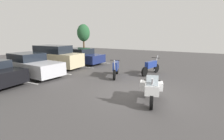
{
  "coord_description": "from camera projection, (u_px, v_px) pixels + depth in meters",
  "views": [
    {
      "loc": [
        -7.69,
        -2.87,
        2.83
      ],
      "look_at": [
        -0.41,
        1.19,
        1.08
      ],
      "focal_mm": 27.37,
      "sensor_mm": 36.0,
      "label": 1
    }
  ],
  "objects": [
    {
      "name": "ground",
      "position": [
        137.0,
        93.0,
        8.53
      ],
      "size": [
        44.0,
        44.0,
        0.1
      ],
      "primitive_type": "cube",
      "color": "#423F3F"
    },
    {
      "name": "motorcycle_touring",
      "position": [
        152.0,
        88.0,
        7.11
      ],
      "size": [
        2.13,
        1.15,
        1.33
      ],
      "color": "black",
      "rests_on": "ground"
    },
    {
      "name": "motorcycle_second",
      "position": [
        151.0,
        66.0,
        12.17
      ],
      "size": [
        2.26,
        0.77,
        1.29
      ],
      "color": "black",
      "rests_on": "ground"
    },
    {
      "name": "motorcycle_third",
      "position": [
        116.0,
        68.0,
        11.43
      ],
      "size": [
        2.22,
        1.01,
        1.29
      ],
      "color": "black",
      "rests_on": "ground"
    },
    {
      "name": "parking_stripes",
      "position": [
        13.0,
        79.0,
        10.98
      ],
      "size": [
        16.74,
        4.91,
        0.01
      ],
      "color": "silver",
      "rests_on": "ground"
    },
    {
      "name": "car_silver",
      "position": [
        31.0,
        65.0,
        11.73
      ],
      "size": [
        2.21,
        4.95,
        1.56
      ],
      "color": "#B7B7BC",
      "rests_on": "ground"
    },
    {
      "name": "car_champagne",
      "position": [
        55.0,
        57.0,
        14.38
      ],
      "size": [
        2.04,
        4.67,
        1.91
      ],
      "color": "#C1B289",
      "rests_on": "ground"
    },
    {
      "name": "car_navy",
      "position": [
        81.0,
        56.0,
        16.57
      ],
      "size": [
        2.24,
        4.52,
        1.48
      ],
      "color": "navy",
      "rests_on": "ground"
    },
    {
      "name": "tree_far_right",
      "position": [
        83.0,
        33.0,
        33.7
      ],
      "size": [
        2.51,
        2.51,
        4.76
      ],
      "color": "#4C3823",
      "rests_on": "ground"
    }
  ]
}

